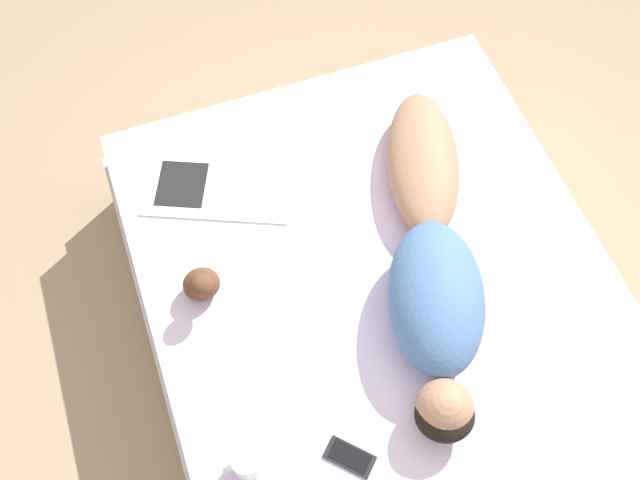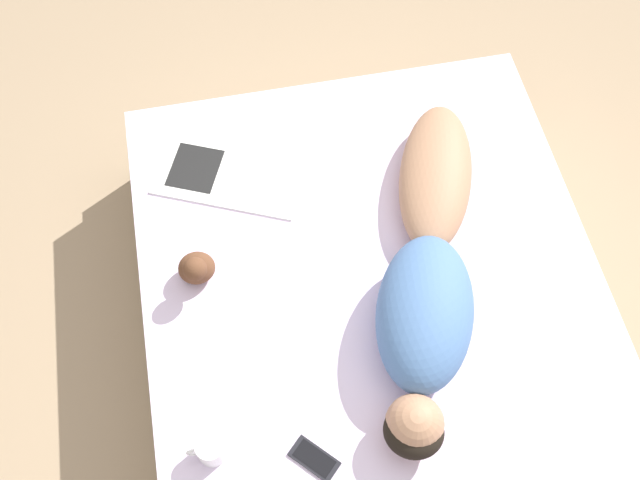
{
  "view_description": "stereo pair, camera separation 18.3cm",
  "coord_description": "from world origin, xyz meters",
  "px_view_note": "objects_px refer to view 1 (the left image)",
  "views": [
    {
      "loc": [
        0.57,
        0.83,
        2.79
      ],
      "look_at": [
        0.15,
        -0.34,
        0.51
      ],
      "focal_mm": 42.0,
      "sensor_mm": 36.0,
      "label": 1
    },
    {
      "loc": [
        0.39,
        0.88,
        2.79
      ],
      "look_at": [
        0.15,
        -0.34,
        0.51
      ],
      "focal_mm": 42.0,
      "sensor_mm": 36.0,
      "label": 2
    }
  ],
  "objects_px": {
    "coffee_mug": "(246,463)",
    "person": "(432,261)",
    "open_magazine": "(217,187)",
    "cell_phone": "(350,457)"
  },
  "relations": [
    {
      "from": "person",
      "to": "open_magazine",
      "type": "xyz_separation_m",
      "value": [
        0.59,
        -0.59,
        -0.1
      ]
    },
    {
      "from": "person",
      "to": "cell_phone",
      "type": "distance_m",
      "value": 0.69
    },
    {
      "from": "open_magazine",
      "to": "coffee_mug",
      "type": "distance_m",
      "value": 1.02
    },
    {
      "from": "coffee_mug",
      "to": "person",
      "type": "bearing_deg",
      "value": -152.14
    },
    {
      "from": "person",
      "to": "open_magazine",
      "type": "height_order",
      "value": "person"
    },
    {
      "from": "person",
      "to": "open_magazine",
      "type": "distance_m",
      "value": 0.84
    },
    {
      "from": "coffee_mug",
      "to": "cell_phone",
      "type": "height_order",
      "value": "coffee_mug"
    },
    {
      "from": "coffee_mug",
      "to": "cell_phone",
      "type": "relative_size",
      "value": 0.76
    },
    {
      "from": "person",
      "to": "cell_phone",
      "type": "bearing_deg",
      "value": 65.41
    },
    {
      "from": "person",
      "to": "coffee_mug",
      "type": "xyz_separation_m",
      "value": [
        0.78,
        0.41,
        -0.05
      ]
    }
  ]
}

